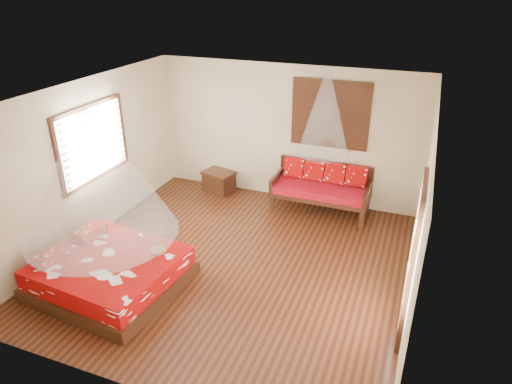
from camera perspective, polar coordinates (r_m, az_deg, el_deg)
room at (r=6.99m, az=-2.99°, el=0.68°), size 5.54×5.54×2.84m
bed at (r=7.37m, az=-17.81°, el=-9.52°), size 2.18×2.01×0.63m
daybed at (r=9.18m, az=8.22°, el=0.75°), size 1.91×0.85×0.97m
storage_chest at (r=10.04m, az=-4.64°, el=1.36°), size 0.76×0.63×0.46m
shutter_panel at (r=9.01m, az=9.26°, el=9.55°), size 1.52×0.06×1.32m
window_left at (r=8.42m, az=-19.69°, el=5.81°), size 0.10×1.74×1.34m
glazed_door at (r=6.13m, az=18.83°, el=-8.23°), size 0.08×1.02×2.16m
wine_tray at (r=7.18m, az=-12.18°, el=-6.85°), size 0.26×0.26×0.21m
mosquito_net_main at (r=6.61m, az=-19.54°, el=1.90°), size 2.15×2.15×1.80m
mosquito_net_daybed at (r=8.54m, az=8.62°, el=9.41°), size 0.98×0.98×1.50m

